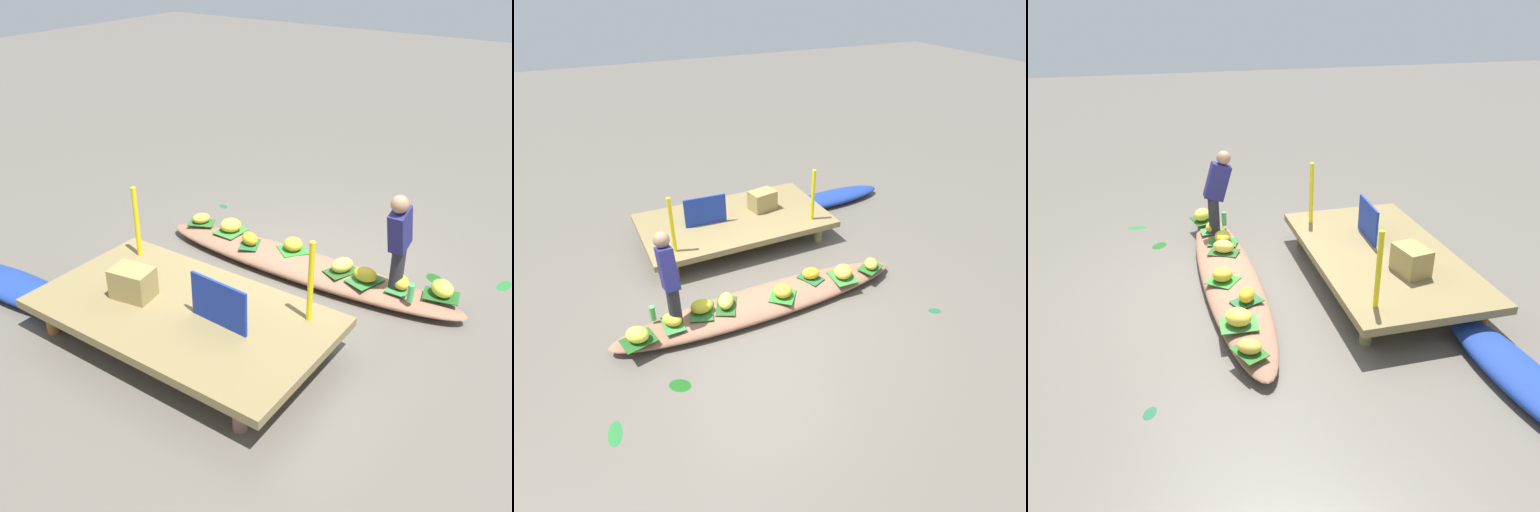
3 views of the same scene
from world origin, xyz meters
The scene contains 29 objects.
canal_water centered at (0.00, 0.00, 0.00)m, with size 40.00×40.00×0.00m, color #5F584F.
dock_platform centered at (0.33, 1.96, 0.35)m, with size 3.20×1.80×0.41m.
vendor_boat centered at (0.00, 0.00, 0.11)m, with size 4.27×0.73×0.22m, color #8D6148.
moored_boat centered at (2.59, 2.43, 0.11)m, with size 2.28×0.56×0.22m, color navy.
leaf_mat_0 centered at (0.79, 0.08, 0.22)m, with size 0.35×0.24×0.01m, color #245D30.
banana_bunch_0 centered at (0.79, 0.08, 0.31)m, with size 0.25×0.18×0.17m, color yellow.
leaf_mat_1 centered at (-1.30, -0.04, 0.22)m, with size 0.36×0.25×0.01m, color #367C3B.
banana_bunch_1 centered at (-1.30, -0.04, 0.30)m, with size 0.26×0.19×0.16m, color gold.
leaf_mat_2 centered at (-0.56, 0.01, 0.22)m, with size 0.41×0.26×0.01m, color #27531F.
banana_bunch_2 centered at (-0.56, 0.01, 0.31)m, with size 0.29×0.20×0.18m, color #E6D74F.
leaf_mat_3 centered at (1.75, -0.08, 0.22)m, with size 0.36×0.26×0.01m, color #276222.
banana_bunch_3 centered at (1.75, -0.08, 0.29)m, with size 0.26×0.20×0.14m, color gold.
leaf_mat_4 centered at (0.23, -0.12, 0.22)m, with size 0.35×0.33×0.01m, color #2E802C.
banana_bunch_4 centered at (0.23, -0.12, 0.31)m, with size 0.25×0.25×0.18m, color gold.
leaf_mat_5 centered at (1.23, -0.10, 0.22)m, with size 0.41×0.34×0.01m, color #367834.
banana_bunch_5 centered at (1.23, -0.10, 0.32)m, with size 0.29×0.26×0.19m, color yellow.
leaf_mat_6 centered at (-0.89, 0.05, 0.22)m, with size 0.41×0.30×0.01m, color #2B6B2C.
banana_bunch_6 centered at (-0.89, 0.05, 0.31)m, with size 0.29×0.23×0.17m, color gold.
leaf_mat_7 centered at (-1.76, -0.15, 0.22)m, with size 0.40×0.29×0.01m, color #20531D.
banana_bunch_7 centered at (-1.76, -0.15, 0.32)m, with size 0.29×0.23×0.20m, color #E8E643.
vendor_person centered at (-1.25, 0.06, 0.92)m, with size 0.20×0.43×1.24m.
water_bottle centered at (-1.51, 0.16, 0.32)m, with size 0.07×0.07×0.21m, color #4CAF5C.
market_banner centered at (-0.17, 1.96, 0.66)m, with size 0.71×0.03×0.50m, color #193199.
railing_post_west centered at (-0.87, 1.36, 0.86)m, with size 0.06×0.06×0.90m, color yellow.
railing_post_east centered at (1.53, 1.36, 0.86)m, with size 0.06×0.06×0.90m, color yellow.
produce_crate centered at (0.92, 2.07, 0.58)m, with size 0.44×0.32×0.34m, color olive.
drifting_plant_0 centered at (-1.47, -0.85, 0.00)m, with size 0.27×0.18×0.01m, color #175016.
drifting_plant_1 centered at (2.14, -1.09, 0.00)m, with size 0.18×0.11×0.01m, color #1F5736.
drifting_plant_2 centered at (-2.25, -1.17, 0.00)m, with size 0.32×0.15×0.01m, color #226B2D.
Camera 2 is at (-2.00, -4.40, 4.06)m, focal length 30.96 mm.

